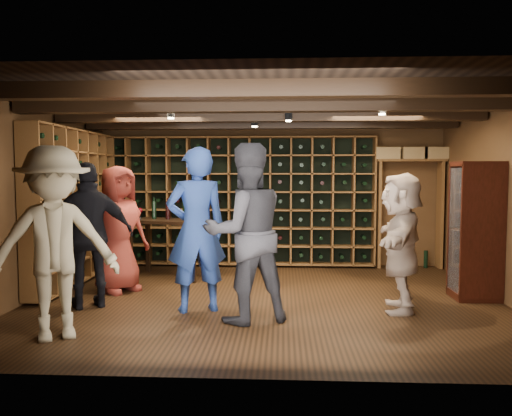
# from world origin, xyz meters

# --- Properties ---
(ground) EXTENTS (6.00, 6.00, 0.00)m
(ground) POSITION_xyz_m (0.00, 0.00, 0.00)
(ground) COLOR black
(ground) RESTS_ON ground
(room_shell) EXTENTS (6.00, 6.00, 6.00)m
(room_shell) POSITION_xyz_m (0.00, 0.05, 2.42)
(room_shell) COLOR brown
(room_shell) RESTS_ON ground
(wine_rack_back) EXTENTS (4.65, 0.30, 2.20)m
(wine_rack_back) POSITION_xyz_m (-0.52, 2.33, 1.15)
(wine_rack_back) COLOR brown
(wine_rack_back) RESTS_ON ground
(wine_rack_left) EXTENTS (0.30, 2.65, 2.20)m
(wine_rack_left) POSITION_xyz_m (-2.83, 0.82, 1.15)
(wine_rack_left) COLOR brown
(wine_rack_left) RESTS_ON ground
(crate_shelf) EXTENTS (1.20, 0.32, 2.07)m
(crate_shelf) POSITION_xyz_m (2.41, 2.32, 1.57)
(crate_shelf) COLOR brown
(crate_shelf) RESTS_ON ground
(display_cabinet) EXTENTS (0.55, 0.50, 1.75)m
(display_cabinet) POSITION_xyz_m (2.71, 0.20, 0.86)
(display_cabinet) COLOR black
(display_cabinet) RESTS_ON ground
(man_blue_shirt) EXTENTS (0.82, 0.68, 1.93)m
(man_blue_shirt) POSITION_xyz_m (-0.79, -0.57, 0.97)
(man_blue_shirt) COLOR navy
(man_blue_shirt) RESTS_ON ground
(man_grey_suit) EXTENTS (1.17, 1.06, 1.96)m
(man_grey_suit) POSITION_xyz_m (-0.17, -0.94, 0.98)
(man_grey_suit) COLOR black
(man_grey_suit) RESTS_ON ground
(guest_red_floral) EXTENTS (0.95, 1.01, 1.73)m
(guest_red_floral) POSITION_xyz_m (-2.02, 0.35, 0.87)
(guest_red_floral) COLOR maroon
(guest_red_floral) RESTS_ON ground
(guest_woman_black) EXTENTS (1.11, 0.88, 1.77)m
(guest_woman_black) POSITION_xyz_m (-2.10, -0.47, 0.88)
(guest_woman_black) COLOR black
(guest_woman_black) RESTS_ON ground
(guest_khaki) EXTENTS (1.41, 1.21, 1.90)m
(guest_khaki) POSITION_xyz_m (-2.01, -1.61, 0.95)
(guest_khaki) COLOR gray
(guest_khaki) RESTS_ON ground
(guest_beige) EXTENTS (0.77, 1.59, 1.64)m
(guest_beige) POSITION_xyz_m (1.63, -0.40, 0.82)
(guest_beige) COLOR tan
(guest_beige) RESTS_ON ground
(tasting_table) EXTENTS (1.33, 0.93, 1.19)m
(tasting_table) POSITION_xyz_m (-1.55, 1.33, 0.80)
(tasting_table) COLOR black
(tasting_table) RESTS_ON ground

